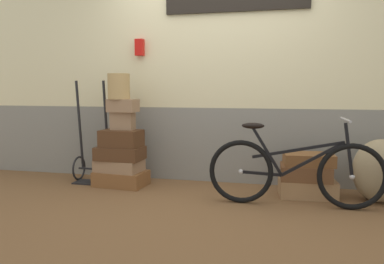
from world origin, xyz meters
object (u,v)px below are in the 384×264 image
burlap_sack (380,171)px  suitcase_4 (123,121)px  suitcase_6 (307,188)px  suitcase_8 (308,159)px  suitcase_0 (121,178)px  suitcase_2 (120,153)px  suitcase_1 (119,165)px  suitcase_3 (121,138)px  suitcase_7 (305,172)px  bicycle (294,172)px  wicker_basket (119,86)px  luggage_trolley (93,159)px  suitcase_5 (123,106)px

burlap_sack → suitcase_4: bearing=178.5°
suitcase_6 → suitcase_8: suitcase_8 is taller
suitcase_8 → suitcase_0: bearing=175.4°
burlap_sack → suitcase_2: bearing=179.6°
suitcase_1 → suitcase_6: bearing=7.2°
suitcase_2 → suitcase_3: size_ratio=1.16×
suitcase_2 → suitcase_1: bearing=166.5°
suitcase_7 → bicycle: bicycle is taller
wicker_basket → luggage_trolley: wicker_basket is taller
suitcase_0 → suitcase_6: (2.11, 0.02, 0.01)m
suitcase_2 → bicycle: size_ratio=0.32×
burlap_sack → bicycle: bearing=-158.3°
suitcase_4 → suitcase_8: size_ratio=0.51×
suitcase_1 → suitcase_8: bearing=7.0°
suitcase_2 → burlap_sack: bearing=2.3°
suitcase_5 → suitcase_8: suitcase_5 is taller
suitcase_0 → suitcase_4: bearing=81.3°
suitcase_8 → wicker_basket: 2.26m
suitcase_0 → suitcase_8: size_ratio=1.16×
bicycle → wicker_basket: bearing=169.1°
suitcase_7 → wicker_basket: (-2.10, 0.01, 0.90)m
suitcase_4 → wicker_basket: (-0.03, -0.03, 0.40)m
suitcase_5 → burlap_sack: (2.77, -0.05, -0.62)m
suitcase_5 → luggage_trolley: bearing=173.0°
luggage_trolley → suitcase_8: bearing=-2.2°
suitcase_3 → suitcase_6: bearing=4.4°
suitcase_0 → suitcase_1: 0.16m
suitcase_2 → suitcase_7: size_ratio=1.04×
suitcase_8 → luggage_trolley: size_ratio=0.41×
suitcase_2 → suitcase_0: bearing=-4.5°
suitcase_6 → wicker_basket: wicker_basket is taller
luggage_trolley → burlap_sack: 3.22m
suitcase_7 → bicycle: bearing=-111.0°
suitcase_2 → luggage_trolley: size_ratio=0.43×
suitcase_7 → luggage_trolley: size_ratio=0.42×
suitcase_3 → suitcase_4: suitcase_4 is taller
suitcase_7 → wicker_basket: wicker_basket is taller
suitcase_8 → burlap_sack: burlap_sack is taller
suitcase_5 → burlap_sack: suitcase_5 is taller
burlap_sack → bicycle: 0.91m
burlap_sack → suitcase_5: bearing=179.1°
suitcase_8 → suitcase_1: bearing=175.2°
suitcase_6 → suitcase_7: size_ratio=1.12×
suitcase_5 → wicker_basket: wicker_basket is taller
suitcase_0 → suitcase_3: suitcase_3 is taller
suitcase_8 → bicycle: (-0.16, -0.37, -0.06)m
suitcase_8 → bicycle: bearing=-117.8°
suitcase_1 → wicker_basket: wicker_basket is taller
suitcase_4 → luggage_trolley: 0.65m
suitcase_0 → suitcase_1: size_ratio=1.11×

